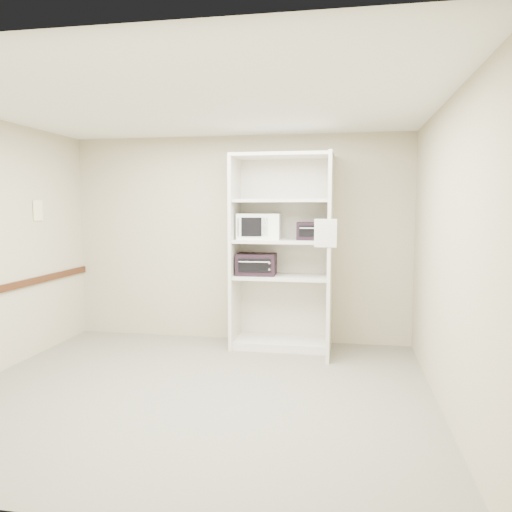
% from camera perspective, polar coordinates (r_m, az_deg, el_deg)
% --- Properties ---
extents(floor, '(4.50, 4.00, 0.01)m').
position_cam_1_polar(floor, '(5.00, -6.97, -15.20)').
color(floor, '#636054').
rests_on(floor, ground).
extents(ceiling, '(4.50, 4.00, 0.01)m').
position_cam_1_polar(ceiling, '(4.76, -7.37, 16.79)').
color(ceiling, white).
extents(wall_back, '(4.50, 0.02, 2.70)m').
position_cam_1_polar(wall_back, '(6.62, -2.02, 1.96)').
color(wall_back, '#B5AD8B').
rests_on(wall_back, ground).
extents(wall_front, '(4.50, 0.02, 2.70)m').
position_cam_1_polar(wall_front, '(2.86, -19.16, -3.23)').
color(wall_front, '#B5AD8B').
rests_on(wall_front, ground).
extents(wall_right, '(0.02, 4.00, 2.70)m').
position_cam_1_polar(wall_right, '(4.56, 20.92, -0.08)').
color(wall_right, '#B5AD8B').
rests_on(wall_right, ground).
extents(shelving_unit, '(1.24, 0.92, 2.42)m').
position_cam_1_polar(shelving_unit, '(6.24, 3.40, -0.29)').
color(shelving_unit, beige).
rests_on(shelving_unit, floor).
extents(microwave, '(0.55, 0.43, 0.32)m').
position_cam_1_polar(microwave, '(6.30, 0.38, 3.41)').
color(microwave, white).
rests_on(microwave, shelving_unit).
extents(toaster_oven_upper, '(0.39, 0.30, 0.22)m').
position_cam_1_polar(toaster_oven_upper, '(6.18, 6.43, 2.86)').
color(toaster_oven_upper, black).
rests_on(toaster_oven_upper, shelving_unit).
extents(toaster_oven_lower, '(0.50, 0.39, 0.27)m').
position_cam_1_polar(toaster_oven_lower, '(6.28, 0.05, -0.94)').
color(toaster_oven_lower, black).
rests_on(toaster_oven_lower, shelving_unit).
extents(paper_sign, '(0.24, 0.01, 0.31)m').
position_cam_1_polar(paper_sign, '(5.55, 7.95, 2.59)').
color(paper_sign, white).
rests_on(paper_sign, shelving_unit).
extents(wall_poster, '(0.01, 0.18, 0.25)m').
position_cam_1_polar(wall_poster, '(6.54, -23.66, 4.79)').
color(wall_poster, white).
rests_on(wall_poster, wall_left).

